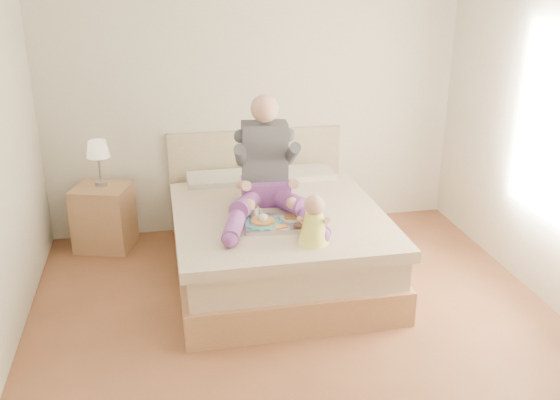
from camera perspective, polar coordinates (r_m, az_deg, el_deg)
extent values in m
cube|color=brown|center=(4.62, 2.08, -12.30)|extent=(4.00, 4.20, 0.01)
cube|color=beige|center=(6.04, -2.39, 9.69)|extent=(4.00, 0.02, 2.70)
cube|color=beige|center=(2.23, 15.29, -12.04)|extent=(4.00, 0.02, 2.70)
cube|color=#9B6D48|center=(5.41, -0.38, -5.25)|extent=(1.68, 2.13, 0.28)
cube|color=#C9B196|center=(5.30, -0.38, -2.73)|extent=(1.60, 2.05, 0.24)
cube|color=#C9B196|center=(5.10, -0.07, -1.70)|extent=(1.70, 1.80, 0.09)
cube|color=beige|center=(5.87, -5.42, 1.57)|extent=(0.62, 0.40, 0.14)
cube|color=beige|center=(5.98, 1.83, 2.05)|extent=(0.62, 0.40, 0.14)
cube|color=tan|center=(6.25, -2.26, 2.02)|extent=(1.70, 0.08, 1.00)
cube|color=#9B6D48|center=(6.05, -15.80, -1.49)|extent=(0.60, 0.56, 0.60)
cylinder|color=#ACADB3|center=(5.97, -16.02, 1.48)|extent=(0.11, 0.11, 0.04)
cylinder|color=#ACADB3|center=(5.93, -16.15, 2.72)|extent=(0.02, 0.02, 0.24)
cone|color=#FFE9C7|center=(5.88, -16.34, 4.51)|extent=(0.21, 0.21, 0.15)
cube|color=#733689|center=(5.31, -1.32, 0.84)|extent=(0.43, 0.35, 0.19)
cube|color=#34343B|center=(5.26, -1.41, 4.42)|extent=(0.40, 0.26, 0.51)
sphere|color=tan|center=(5.14, -1.42, 8.37)|extent=(0.23, 0.23, 0.23)
cylinder|color=#733689|center=(5.06, -2.96, -0.33)|extent=(0.37, 0.56, 0.23)
cylinder|color=#733689|center=(4.70, -4.18, -2.34)|extent=(0.25, 0.50, 0.13)
sphere|color=#733689|center=(4.49, -4.59, -3.66)|extent=(0.12, 0.12, 0.12)
cylinder|color=#34343B|center=(5.10, -3.63, 4.09)|extent=(0.15, 0.33, 0.26)
cylinder|color=tan|center=(4.97, -3.33, 1.33)|extent=(0.08, 0.33, 0.17)
sphere|color=tan|center=(4.86, -2.83, -0.44)|extent=(0.09, 0.09, 0.09)
cylinder|color=#733689|center=(5.09, 0.83, -0.17)|extent=(0.29, 0.57, 0.23)
cylinder|color=#733689|center=(4.75, 2.94, -2.03)|extent=(0.17, 0.49, 0.13)
sphere|color=#733689|center=(4.55, 3.93, -3.26)|extent=(0.12, 0.12, 0.12)
cylinder|color=#34343B|center=(5.14, 1.08, 4.25)|extent=(0.10, 0.31, 0.26)
cylinder|color=tan|center=(5.01, 1.24, 1.51)|extent=(0.14, 0.33, 0.17)
sphere|color=tan|center=(4.89, 1.11, -0.28)|extent=(0.09, 0.09, 0.09)
cube|color=#ACADB3|center=(4.85, -0.42, -2.28)|extent=(0.51, 0.42, 0.01)
cylinder|color=teal|center=(4.85, -1.60, -2.13)|extent=(0.28, 0.28, 0.02)
cylinder|color=#BC7C3E|center=(4.84, -1.60, -1.93)|extent=(0.19, 0.19, 0.02)
cylinder|color=silver|center=(4.95, -2.40, -1.13)|extent=(0.08, 0.08, 0.10)
torus|color=silver|center=(4.95, -1.82, -1.09)|extent=(0.02, 0.07, 0.06)
cylinder|color=olive|center=(4.93, -2.41, -0.64)|extent=(0.08, 0.08, 0.01)
cylinder|color=silver|center=(4.93, 0.94, -1.72)|extent=(0.16, 0.16, 0.01)
cube|color=#BC7C3E|center=(4.93, 0.94, -1.55)|extent=(0.10, 0.09, 0.02)
cylinder|color=silver|center=(4.75, -0.03, -2.65)|extent=(0.16, 0.16, 0.01)
ellipsoid|color=red|center=(4.74, 0.25, -2.52)|extent=(0.04, 0.03, 0.01)
cylinder|color=white|center=(4.91, 1.76, -1.15)|extent=(0.07, 0.07, 0.13)
cylinder|color=orange|center=(4.91, 1.76, -1.18)|extent=(0.07, 0.07, 0.12)
cylinder|color=white|center=(4.76, 1.67, -2.41)|extent=(0.07, 0.07, 0.04)
cylinder|color=#4D270B|center=(4.76, 1.67, -2.42)|extent=(0.06, 0.06, 0.03)
cone|color=#FFFB50|center=(4.52, 3.09, -2.54)|extent=(0.22, 0.22, 0.24)
sphere|color=tan|center=(4.46, 3.13, -0.46)|extent=(0.15, 0.15, 0.15)
cylinder|color=tan|center=(4.66, 2.67, -2.85)|extent=(0.12, 0.17, 0.06)
sphere|color=tan|center=(4.74, 2.70, -2.44)|extent=(0.05, 0.05, 0.05)
cylinder|color=tan|center=(4.52, 2.00, -1.89)|extent=(0.10, 0.12, 0.10)
cylinder|color=tan|center=(4.65, 3.69, -2.91)|extent=(0.08, 0.18, 0.06)
sphere|color=tan|center=(4.73, 3.82, -2.50)|extent=(0.05, 0.05, 0.05)
cylinder|color=tan|center=(4.51, 4.23, -2.00)|extent=(0.05, 0.12, 0.10)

